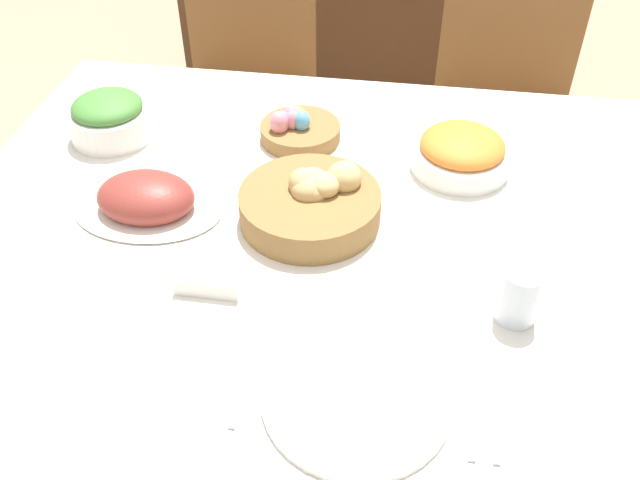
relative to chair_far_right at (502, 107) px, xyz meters
The scene contains 15 objects.
ground_plane 1.13m from the chair_far_right, 112.55° to the right, with size 12.00×12.00×0.00m, color tan.
dining_table 1.01m from the chair_far_right, 112.55° to the right, with size 1.53×1.17×0.74m.
chair_far_right is the anchor object (origin of this frame).
chair_far_left 0.81m from the chair_far_right, behind, with size 0.43×0.43×0.94m.
bread_basket 1.04m from the chair_far_right, 115.88° to the right, with size 0.27×0.27×0.11m.
egg_basket 0.86m from the chair_far_right, 129.00° to the right, with size 0.18×0.18×0.08m.
ham_platter 1.23m from the chair_far_right, 128.92° to the right, with size 0.29×0.20×0.09m.
green_salad_bowl 1.19m from the chair_far_right, 143.28° to the right, with size 0.18×0.18×0.10m.
carrot_bowl 0.77m from the chair_far_right, 103.19° to the right, with size 0.20×0.20×0.09m.
dinner_plate 1.36m from the chair_far_right, 103.35° to the right, with size 0.28×0.28×0.01m.
fork 1.41m from the chair_far_right, 109.95° to the right, with size 0.01×0.16×0.00m.
knife 1.33m from the chair_far_right, 96.38° to the right, with size 0.01×0.16×0.00m.
spoon 1.33m from the chair_far_right, 95.07° to the right, with size 0.01×0.16×0.00m.
drinking_cup 1.15m from the chair_far_right, 93.91° to the right, with size 0.07×0.07×0.10m.
butter_dish 1.28m from the chair_far_right, 117.58° to the right, with size 0.11×0.07×0.03m.
Camera 1 is at (0.11, -0.97, 1.55)m, focal length 38.00 mm.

